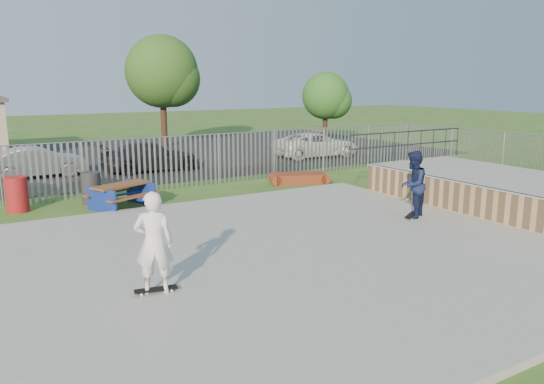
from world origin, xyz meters
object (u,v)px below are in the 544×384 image
trash_bin_red (17,194)px  tree_right (326,96)px  picnic_table (122,196)px  skater_white (154,243)px  funbox (299,178)px  trash_bin_grey (91,188)px  car_silver (38,162)px  skater_navy (413,185)px  tree_mid (162,72)px  car_dark (151,157)px  car_white (316,145)px

trash_bin_red → tree_right: bearing=26.8°
picnic_table → skater_white: skater_white is taller
funbox → trash_bin_grey: (-8.00, 0.60, 0.33)m
trash_bin_grey → tree_right: bearing=29.7°
trash_bin_red → skater_white: size_ratio=0.57×
trash_bin_red → car_silver: car_silver is taller
trash_bin_red → trash_bin_grey: size_ratio=1.05×
trash_bin_grey → skater_navy: bearing=-44.6°
trash_bin_red → picnic_table: bearing=-21.8°
trash_bin_grey → skater_white: size_ratio=0.55×
picnic_table → trash_bin_grey: 1.39m
car_silver → tree_mid: bearing=-49.0°
tree_right → skater_navy: 19.51m
tree_right → skater_navy: (-9.43, -16.96, -1.99)m
funbox → tree_right: bearing=70.7°
funbox → car_dark: car_dark is taller
funbox → tree_mid: (-0.44, 14.53, 4.40)m
car_white → skater_white: (-13.79, -14.10, 0.45)m
picnic_table → trash_bin_grey: bearing=97.9°
car_dark → tree_mid: size_ratio=0.65×
car_dark → skater_white: 14.93m
picnic_table → car_white: size_ratio=0.49×
car_white → skater_navy: size_ratio=2.41×
picnic_table → car_silver: bearing=79.8°
trash_bin_red → car_white: bearing=18.8°
trash_bin_red → skater_navy: 12.16m
funbox → skater_navy: skater_navy is taller
trash_bin_red → car_silver: (1.42, 6.16, 0.11)m
trash_bin_grey → car_white: bearing=21.7°
funbox → skater_white: skater_white is taller
car_dark → car_white: 9.17m
tree_mid → funbox: bearing=-88.3°
car_silver → tree_mid: size_ratio=0.58×
picnic_table → trash_bin_grey: trash_bin_grey is taller
picnic_table → funbox: 7.34m
trash_bin_red → trash_bin_grey: (2.27, 0.01, -0.03)m
tree_right → skater_white: size_ratio=2.38×
car_dark → tree_right: tree_right is taller
picnic_table → car_silver: 7.51m
car_dark → skater_white: (-4.62, -14.19, 0.46)m
picnic_table → skater_white: (-1.50, -7.73, 0.72)m
car_white → skater_white: skater_white is taller
car_silver → tree_right: tree_right is taller
car_silver → tree_mid: (8.41, 7.79, 3.93)m
car_white → tree_right: 6.41m
tree_mid → tree_right: tree_mid is taller
trash_bin_red → car_dark: 8.04m
car_dark → car_white: bearing=-89.3°
picnic_table → tree_mid: (6.88, 15.13, 4.20)m
trash_bin_red → car_white: car_white is taller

